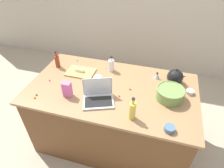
% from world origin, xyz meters
% --- Properties ---
extents(ground_plane, '(12.00, 12.00, 0.00)m').
position_xyz_m(ground_plane, '(0.00, 0.00, 0.00)').
color(ground_plane, '#B7A88E').
extents(wall_back, '(8.00, 0.10, 2.60)m').
position_xyz_m(wall_back, '(0.00, 1.99, 1.30)').
color(wall_back, beige).
rests_on(wall_back, ground).
extents(island_counter, '(1.86, 1.06, 0.90)m').
position_xyz_m(island_counter, '(0.00, 0.00, 0.45)').
color(island_counter, brown).
rests_on(island_counter, ground).
extents(laptop, '(0.37, 0.33, 0.22)m').
position_xyz_m(laptop, '(-0.08, -0.23, 0.95)').
color(laptop, '#B7B7BC').
rests_on(laptop, island_counter).
extents(mixing_bowl_large, '(0.29, 0.29, 0.13)m').
position_xyz_m(mixing_bowl_large, '(0.62, -0.01, 0.97)').
color(mixing_bowl_large, '#72934C').
rests_on(mixing_bowl_large, island_counter).
extents(bottle_vinegar, '(0.07, 0.07, 0.20)m').
position_xyz_m(bottle_vinegar, '(-0.10, 0.32, 0.98)').
color(bottle_vinegar, white).
rests_on(bottle_vinegar, island_counter).
extents(bottle_oil, '(0.06, 0.06, 0.25)m').
position_xyz_m(bottle_oil, '(0.30, -0.38, 1.00)').
color(bottle_oil, '#DBC64C').
rests_on(bottle_oil, island_counter).
extents(bottle_soy, '(0.06, 0.06, 0.22)m').
position_xyz_m(bottle_soy, '(-0.78, 0.22, 0.99)').
color(bottle_soy, maroon).
rests_on(bottle_soy, island_counter).
extents(kettle, '(0.21, 0.18, 0.20)m').
position_xyz_m(kettle, '(0.66, 0.28, 0.98)').
color(kettle, black).
rests_on(kettle, island_counter).
extents(cutting_board, '(0.34, 0.24, 0.02)m').
position_xyz_m(cutting_board, '(-0.45, 0.17, 0.91)').
color(cutting_board, tan).
rests_on(cutting_board, island_counter).
extents(butter_stick_left, '(0.11, 0.04, 0.04)m').
position_xyz_m(butter_stick_left, '(-0.46, 0.17, 0.94)').
color(butter_stick_left, '#F4E58C').
rests_on(butter_stick_left, cutting_board).
extents(ramekin_small, '(0.09, 0.09, 0.04)m').
position_xyz_m(ramekin_small, '(-0.20, 0.10, 0.92)').
color(ramekin_small, white).
rests_on(ramekin_small, island_counter).
extents(ramekin_medium, '(0.09, 0.09, 0.05)m').
position_xyz_m(ramekin_medium, '(0.64, -0.43, 0.92)').
color(ramekin_medium, slate).
rests_on(ramekin_medium, island_counter).
extents(ramekin_wide, '(0.08, 0.08, 0.04)m').
position_xyz_m(ramekin_wide, '(0.83, 0.14, 0.92)').
color(ramekin_wide, beige).
rests_on(ramekin_wide, island_counter).
extents(kitchen_timer, '(0.07, 0.07, 0.08)m').
position_xyz_m(kitchen_timer, '(0.46, 0.32, 0.94)').
color(kitchen_timer, '#B2B2B7').
rests_on(kitchen_timer, island_counter).
extents(candy_bag, '(0.09, 0.06, 0.17)m').
position_xyz_m(candy_bag, '(-0.41, -0.26, 0.99)').
color(candy_bag, pink).
rests_on(candy_bag, island_counter).
extents(candy_0, '(0.02, 0.02, 0.02)m').
position_xyz_m(candy_0, '(-0.72, -0.39, 0.91)').
color(candy_0, orange).
rests_on(candy_0, island_counter).
extents(candy_1, '(0.02, 0.02, 0.02)m').
position_xyz_m(candy_1, '(-0.17, 0.35, 0.91)').
color(candy_1, yellow).
rests_on(candy_1, island_counter).
extents(candy_2, '(0.02, 0.02, 0.02)m').
position_xyz_m(candy_2, '(-0.73, -0.35, 0.91)').
color(candy_2, green).
rests_on(candy_2, island_counter).
extents(candy_3, '(0.02, 0.02, 0.02)m').
position_xyz_m(candy_3, '(-0.73, -0.09, 0.91)').
color(candy_3, '#CC3399').
rests_on(candy_3, island_counter).
extents(candy_4, '(0.02, 0.02, 0.02)m').
position_xyz_m(candy_4, '(0.11, -0.12, 0.91)').
color(candy_4, red).
rests_on(candy_4, island_counter).
extents(candy_5, '(0.02, 0.02, 0.02)m').
position_xyz_m(candy_5, '(0.66, 0.39, 0.91)').
color(candy_5, blue).
rests_on(candy_5, island_counter).
extents(candy_6, '(0.01, 0.01, 0.01)m').
position_xyz_m(candy_6, '(-0.61, 0.42, 0.91)').
color(candy_6, blue).
rests_on(candy_6, island_counter).
extents(candy_7, '(0.02, 0.02, 0.02)m').
position_xyz_m(candy_7, '(0.20, 0.02, 0.91)').
color(candy_7, orange).
rests_on(candy_7, island_counter).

